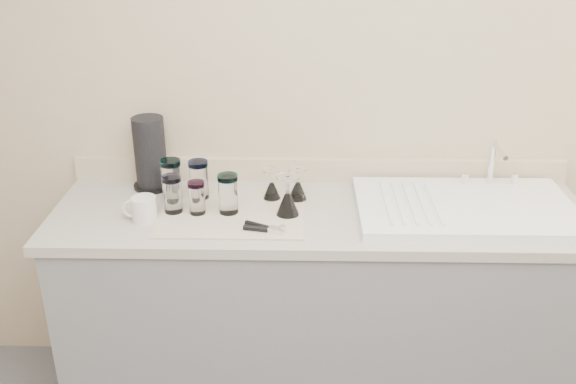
{
  "coord_description": "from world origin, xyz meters",
  "views": [
    {
      "loc": [
        -0.08,
        -1.01,
        1.98
      ],
      "look_at": [
        -0.12,
        1.15,
        1.0
      ],
      "focal_mm": 40.0,
      "sensor_mm": 36.0,
      "label": 1
    }
  ],
  "objects_px": {
    "tumbler_teal": "(171,179)",
    "goblet_back_left": "(272,188)",
    "tumbler_blue": "(197,197)",
    "white_mug": "(143,209)",
    "tumbler_cyan": "(199,179)",
    "goblet_front_right": "(288,201)",
    "paper_towel_roll": "(150,154)",
    "can_opener": "(265,228)",
    "sink_unit": "(465,207)",
    "goblet_back_right": "(298,188)",
    "tumbler_lavender": "(228,194)",
    "tumbler_magenta": "(172,194)"
  },
  "relations": [
    {
      "from": "tumbler_blue",
      "to": "goblet_back_left",
      "type": "distance_m",
      "value": 0.31
    },
    {
      "from": "tumbler_cyan",
      "to": "goblet_front_right",
      "type": "xyz_separation_m",
      "value": [
        0.35,
        -0.14,
        -0.03
      ]
    },
    {
      "from": "tumbler_blue",
      "to": "goblet_back_left",
      "type": "height_order",
      "value": "tumbler_blue"
    },
    {
      "from": "tumbler_cyan",
      "to": "tumbler_magenta",
      "type": "bearing_deg",
      "value": -122.23
    },
    {
      "from": "tumbler_teal",
      "to": "tumbler_blue",
      "type": "bearing_deg",
      "value": -47.93
    },
    {
      "from": "sink_unit",
      "to": "tumbler_cyan",
      "type": "height_order",
      "value": "sink_unit"
    },
    {
      "from": "tumbler_magenta",
      "to": "goblet_front_right",
      "type": "distance_m",
      "value": 0.43
    },
    {
      "from": "goblet_front_right",
      "to": "can_opener",
      "type": "bearing_deg",
      "value": -120.42
    },
    {
      "from": "tumbler_magenta",
      "to": "paper_towel_roll",
      "type": "distance_m",
      "value": 0.29
    },
    {
      "from": "paper_towel_roll",
      "to": "goblet_back_left",
      "type": "bearing_deg",
      "value": -13.22
    },
    {
      "from": "tumbler_cyan",
      "to": "paper_towel_roll",
      "type": "height_order",
      "value": "paper_towel_roll"
    },
    {
      "from": "tumbler_lavender",
      "to": "can_opener",
      "type": "bearing_deg",
      "value": -45.78
    },
    {
      "from": "tumbler_blue",
      "to": "white_mug",
      "type": "height_order",
      "value": "tumbler_blue"
    },
    {
      "from": "goblet_back_right",
      "to": "paper_towel_roll",
      "type": "xyz_separation_m",
      "value": [
        -0.6,
        0.12,
        0.09
      ]
    },
    {
      "from": "tumbler_magenta",
      "to": "can_opener",
      "type": "height_order",
      "value": "tumbler_magenta"
    },
    {
      "from": "tumbler_teal",
      "to": "paper_towel_roll",
      "type": "distance_m",
      "value": 0.17
    },
    {
      "from": "tumbler_blue",
      "to": "white_mug",
      "type": "distance_m",
      "value": 0.2
    },
    {
      "from": "tumbler_cyan",
      "to": "tumbler_lavender",
      "type": "distance_m",
      "value": 0.18
    },
    {
      "from": "sink_unit",
      "to": "goblet_front_right",
      "type": "height_order",
      "value": "sink_unit"
    },
    {
      "from": "tumbler_magenta",
      "to": "tumbler_lavender",
      "type": "relative_size",
      "value": 0.95
    },
    {
      "from": "goblet_back_left",
      "to": "can_opener",
      "type": "height_order",
      "value": "goblet_back_left"
    },
    {
      "from": "paper_towel_roll",
      "to": "can_opener",
      "type": "bearing_deg",
      "value": -39.13
    },
    {
      "from": "tumbler_lavender",
      "to": "goblet_back_left",
      "type": "height_order",
      "value": "tumbler_lavender"
    },
    {
      "from": "sink_unit",
      "to": "tumbler_teal",
      "type": "bearing_deg",
      "value": 175.84
    },
    {
      "from": "can_opener",
      "to": "white_mug",
      "type": "xyz_separation_m",
      "value": [
        -0.45,
        0.09,
        0.03
      ]
    },
    {
      "from": "tumbler_teal",
      "to": "tumbler_lavender",
      "type": "height_order",
      "value": "tumbler_teal"
    },
    {
      "from": "sink_unit",
      "to": "white_mug",
      "type": "xyz_separation_m",
      "value": [
        -1.21,
        -0.1,
        0.03
      ]
    },
    {
      "from": "goblet_back_left",
      "to": "white_mug",
      "type": "relative_size",
      "value": 0.95
    },
    {
      "from": "tumbler_lavender",
      "to": "white_mug",
      "type": "height_order",
      "value": "tumbler_lavender"
    },
    {
      "from": "tumbler_magenta",
      "to": "goblet_back_right",
      "type": "height_order",
      "value": "tumbler_magenta"
    },
    {
      "from": "tumbler_blue",
      "to": "goblet_back_left",
      "type": "bearing_deg",
      "value": 26.92
    },
    {
      "from": "tumbler_lavender",
      "to": "white_mug",
      "type": "xyz_separation_m",
      "value": [
        -0.31,
        -0.06,
        -0.04
      ]
    },
    {
      "from": "goblet_back_right",
      "to": "goblet_back_left",
      "type": "bearing_deg",
      "value": 177.54
    },
    {
      "from": "tumbler_cyan",
      "to": "goblet_back_left",
      "type": "height_order",
      "value": "tumbler_cyan"
    },
    {
      "from": "tumbler_magenta",
      "to": "can_opener",
      "type": "bearing_deg",
      "value": -22.95
    },
    {
      "from": "can_opener",
      "to": "goblet_back_right",
      "type": "bearing_deg",
      "value": 66.97
    },
    {
      "from": "tumbler_teal",
      "to": "goblet_back_left",
      "type": "bearing_deg",
      "value": 1.17
    },
    {
      "from": "goblet_back_right",
      "to": "paper_towel_roll",
      "type": "distance_m",
      "value": 0.62
    },
    {
      "from": "tumbler_magenta",
      "to": "goblet_front_right",
      "type": "relative_size",
      "value": 0.93
    },
    {
      "from": "goblet_front_right",
      "to": "goblet_back_left",
      "type": "bearing_deg",
      "value": 114.86
    },
    {
      "from": "tumbler_lavender",
      "to": "can_opener",
      "type": "height_order",
      "value": "tumbler_lavender"
    },
    {
      "from": "sink_unit",
      "to": "tumbler_magenta",
      "type": "relative_size",
      "value": 5.66
    },
    {
      "from": "tumbler_teal",
      "to": "can_opener",
      "type": "height_order",
      "value": "tumbler_teal"
    },
    {
      "from": "sink_unit",
      "to": "can_opener",
      "type": "bearing_deg",
      "value": -166.15
    },
    {
      "from": "goblet_front_right",
      "to": "paper_towel_roll",
      "type": "relative_size",
      "value": 0.52
    },
    {
      "from": "sink_unit",
      "to": "paper_towel_roll",
      "type": "bearing_deg",
      "value": 170.5
    },
    {
      "from": "goblet_back_right",
      "to": "white_mug",
      "type": "height_order",
      "value": "goblet_back_right"
    },
    {
      "from": "goblet_back_left",
      "to": "tumbler_magenta",
      "type": "bearing_deg",
      "value": -160.83
    },
    {
      "from": "tumbler_blue",
      "to": "tumbler_lavender",
      "type": "distance_m",
      "value": 0.12
    },
    {
      "from": "tumbler_cyan",
      "to": "tumbler_magenta",
      "type": "relative_size",
      "value": 1.06
    }
  ]
}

